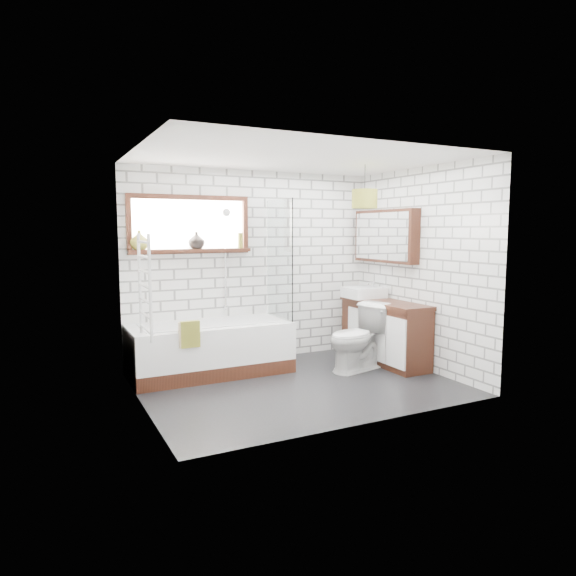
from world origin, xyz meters
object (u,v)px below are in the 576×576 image
vanity (385,332)px  bathtub (210,349)px  toilet (358,338)px  pendant (365,199)px  basin (364,292)px

vanity → bathtub: bearing=167.2°
toilet → pendant: pendant is taller
vanity → toilet: bearing=-162.9°
pendant → vanity: bearing=23.6°
bathtub → vanity: bearing=-12.8°
basin → toilet: (-0.47, -0.56, -0.47)m
bathtub → vanity: size_ratio=1.33×
bathtub → pendant: pendant is taller
vanity → toilet: (-0.53, -0.16, 0.00)m
toilet → pendant: (0.03, -0.06, 1.69)m
vanity → pendant: size_ratio=4.69×
bathtub → pendant: bearing=-23.0°
vanity → basin: (-0.06, 0.39, 0.48)m
vanity → pendant: (-0.50, -0.22, 1.69)m
vanity → basin: size_ratio=2.91×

